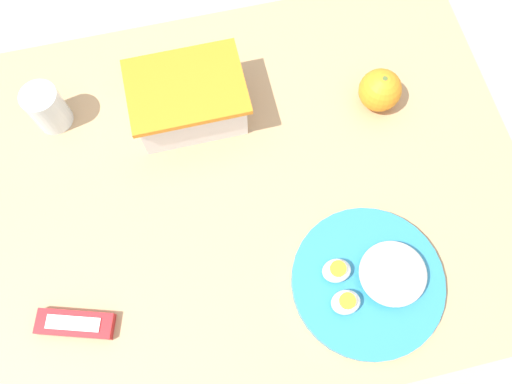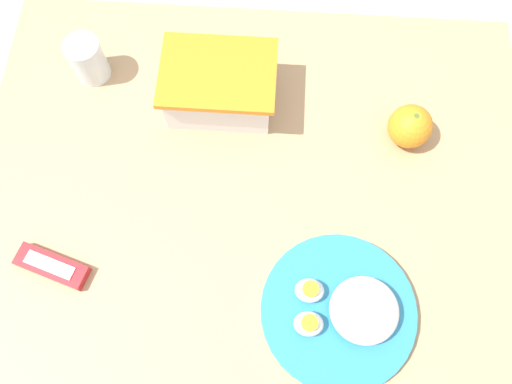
{
  "view_description": "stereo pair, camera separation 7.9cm",
  "coord_description": "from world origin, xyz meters",
  "views": [
    {
      "loc": [
        -0.05,
        -0.29,
        1.49
      ],
      "look_at": [
        0.01,
        -0.03,
        0.75
      ],
      "focal_mm": 35.0,
      "sensor_mm": 36.0,
      "label": 1
    },
    {
      "loc": [
        0.03,
        -0.3,
        1.49
      ],
      "look_at": [
        0.01,
        -0.03,
        0.75
      ],
      "focal_mm": 35.0,
      "sensor_mm": 36.0,
      "label": 2
    }
  ],
  "objects": [
    {
      "name": "ground_plane",
      "position": [
        0.0,
        0.0,
        0.0
      ],
      "size": [
        10.0,
        10.0,
        0.0
      ],
      "primitive_type": "plane",
      "color": "#B2A899"
    },
    {
      "name": "table",
      "position": [
        0.0,
        0.0,
        0.6
      ],
      "size": [
        0.93,
        0.71,
        0.72
      ],
      "color": "tan",
      "rests_on": "ground_plane"
    },
    {
      "name": "food_container",
      "position": [
        -0.06,
        0.15,
        0.76
      ],
      "size": [
        0.19,
        0.14,
        0.09
      ],
      "color": "white",
      "rests_on": "table"
    },
    {
      "name": "orange_fruit",
      "position": [
        0.26,
        0.1,
        0.76
      ],
      "size": [
        0.07,
        0.07,
        0.07
      ],
      "color": "orange",
      "rests_on": "table"
    },
    {
      "name": "rice_plate",
      "position": [
        0.15,
        -0.2,
        0.74
      ],
      "size": [
        0.23,
        0.23,
        0.06
      ],
      "color": "teal",
      "rests_on": "table"
    },
    {
      "name": "candy_bar",
      "position": [
        -0.3,
        -0.16,
        0.73
      ],
      "size": [
        0.12,
        0.07,
        0.02
      ],
      "color": "red",
      "rests_on": "table"
    },
    {
      "name": "drinking_glass",
      "position": [
        -0.3,
        0.19,
        0.76
      ],
      "size": [
        0.06,
        0.06,
        0.08
      ],
      "color": "silver",
      "rests_on": "table"
    }
  ]
}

